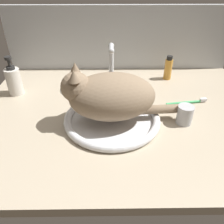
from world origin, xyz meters
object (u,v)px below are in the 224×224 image
object	(u,v)px
amber_bottle	(168,68)
metal_jar	(185,115)
faucet	(111,76)
cat	(107,96)
sink_basin	(112,119)
soap_pump_bottle	(14,81)
toothbrush	(187,102)

from	to	relation	value
amber_bottle	metal_jar	bearing A→B (deg)	-93.06
faucet	amber_bottle	xyz separation A→B (cm)	(27.31, 15.10, -2.92)
cat	metal_jar	bearing A→B (deg)	-2.35
amber_bottle	sink_basin	bearing A→B (deg)	-127.85
soap_pump_bottle	toothbrush	world-z (taller)	soap_pump_bottle
sink_basin	metal_jar	xyz separation A→B (cm)	(25.36, -1.22, 2.28)
amber_bottle	cat	bearing A→B (deg)	-129.44
sink_basin	amber_bottle	bearing A→B (deg)	52.15
cat	metal_jar	xyz separation A→B (cm)	(27.05, -1.11, -7.22)
cat	amber_bottle	world-z (taller)	cat
metal_jar	toothbrush	distance (cm)	14.37
metal_jar	faucet	bearing A→B (deg)	140.04
cat	soap_pump_bottle	distance (cm)	44.96
soap_pump_bottle	metal_jar	distance (cm)	70.11
metal_jar	toothbrush	size ratio (longest dim) A/B	0.41
faucet	cat	xyz separation A→B (cm)	(-1.68, -20.14, 2.38)
sink_basin	toothbrush	world-z (taller)	sink_basin
cat	amber_bottle	size ratio (longest dim) A/B	3.59
metal_jar	cat	bearing A→B (deg)	177.65
toothbrush	faucet	bearing A→B (deg)	165.05
metal_jar	soap_pump_bottle	bearing A→B (deg)	161.38
cat	amber_bottle	bearing A→B (deg)	50.56
sink_basin	amber_bottle	xyz separation A→B (cm)	(27.31, 35.13, 4.19)
sink_basin	toothbrush	size ratio (longest dim) A/B	2.02
metal_jar	toothbrush	bearing A→B (deg)	68.03
sink_basin	metal_jar	world-z (taller)	metal_jar
faucet	cat	bearing A→B (deg)	-94.78
faucet	metal_jar	xyz separation A→B (cm)	(25.36, -21.25, -4.83)
amber_bottle	toothbrush	distance (cm)	23.99
faucet	cat	world-z (taller)	faucet
sink_basin	soap_pump_bottle	xyz separation A→B (cm)	(-41.03, 21.15, 4.92)
sink_basin	faucet	size ratio (longest dim) A/B	1.55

